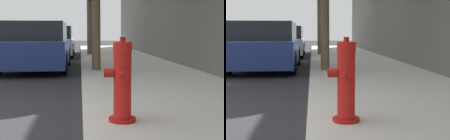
# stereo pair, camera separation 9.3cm
# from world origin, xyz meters

# --- Properties ---
(sidewalk_slab) EXTENTS (3.03, 40.00, 0.12)m
(sidewalk_slab) POSITION_xyz_m (3.29, 0.00, 0.06)
(sidewalk_slab) COLOR beige
(sidewalk_slab) RESTS_ON ground_plane
(fire_hydrant) EXTENTS (0.35, 0.37, 0.92)m
(fire_hydrant) POSITION_xyz_m (2.21, -0.04, 0.55)
(fire_hydrant) COLOR #A91511
(fire_hydrant) RESTS_ON sidewalk_slab
(parked_car_near) EXTENTS (1.88, 3.98, 1.40)m
(parked_car_near) POSITION_xyz_m (0.47, 5.99, 0.68)
(parked_car_near) COLOR navy
(parked_car_near) RESTS_ON ground_plane
(parked_car_mid) EXTENTS (1.84, 4.32, 1.38)m
(parked_car_mid) POSITION_xyz_m (0.54, 11.24, 0.67)
(parked_car_mid) COLOR silver
(parked_car_mid) RESTS_ON ground_plane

